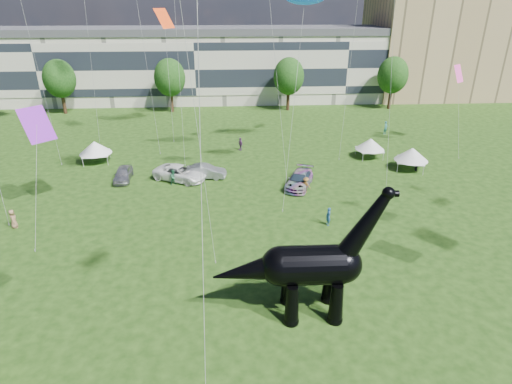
{
  "coord_description": "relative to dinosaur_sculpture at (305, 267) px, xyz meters",
  "views": [
    {
      "loc": [
        -2.08,
        -20.46,
        18.04
      ],
      "look_at": [
        -0.33,
        8.0,
        5.0
      ],
      "focal_mm": 30.0,
      "sensor_mm": 36.0,
      "label": 1
    }
  ],
  "objects": [
    {
      "name": "tree_mid_left",
      "position": [
        -14.17,
        52.34,
        2.97
      ],
      "size": [
        5.2,
        5.2,
        9.44
      ],
      "color": "#382314",
      "rests_on": "ground"
    },
    {
      "name": "ground",
      "position": [
        -2.17,
        -0.66,
        -3.33
      ],
      "size": [
        220.0,
        220.0,
        0.0
      ],
      "primitive_type": "plane",
      "color": "#16330C",
      "rests_on": "ground"
    },
    {
      "name": "dinosaur_sculpture",
      "position": [
        0.0,
        0.0,
        0.0
      ],
      "size": [
        10.73,
        2.97,
        8.81
      ],
      "rotation": [
        0.0,
        0.0,
        -0.01
      ],
      "color": "black",
      "rests_on": "ground"
    },
    {
      "name": "tree_mid_right",
      "position": [
        5.83,
        52.34,
        2.97
      ],
      "size": [
        5.2,
        5.2,
        9.44
      ],
      "color": "#382314",
      "rests_on": "ground"
    },
    {
      "name": "tree_far_right",
      "position": [
        23.83,
        52.34,
        2.97
      ],
      "size": [
        5.2,
        5.2,
        9.44
      ],
      "color": "#382314",
      "rests_on": "ground"
    },
    {
      "name": "tree_far_left",
      "position": [
        -32.17,
        52.34,
        2.97
      ],
      "size": [
        5.2,
        5.2,
        9.44
      ],
      "color": "#382314",
      "rests_on": "ground"
    },
    {
      "name": "car_silver",
      "position": [
        -15.9,
        22.2,
        -2.61
      ],
      "size": [
        1.85,
        4.27,
        1.43
      ],
      "primitive_type": "imported",
      "rotation": [
        0.0,
        0.0,
        0.04
      ],
      "color": "#AAAAAE",
      "rests_on": "ground"
    },
    {
      "name": "car_white",
      "position": [
        -9.8,
        21.89,
        -2.52
      ],
      "size": [
        6.37,
        4.96,
        1.61
      ],
      "primitive_type": "imported",
      "rotation": [
        0.0,
        0.0,
        1.11
      ],
      "color": "white",
      "rests_on": "ground"
    },
    {
      "name": "visitors",
      "position": [
        1.93,
        17.54,
        -2.46
      ],
      "size": [
        41.74,
        45.03,
        1.87
      ],
      "color": "#2B6D49",
      "rests_on": "ground"
    },
    {
      "name": "gazebo_left",
      "position": [
        -20.3,
        28.02,
        -1.5
      ],
      "size": [
        4.27,
        4.27,
        2.6
      ],
      "rotation": [
        0.0,
        0.0,
        0.16
      ],
      "color": "white",
      "rests_on": "ground"
    },
    {
      "name": "apartment_block",
      "position": [
        37.83,
        64.34,
        7.67
      ],
      "size": [
        28.0,
        18.0,
        22.0
      ],
      "primitive_type": "cube",
      "color": "tan",
      "rests_on": "ground"
    },
    {
      "name": "car_dark",
      "position": [
        2.77,
        19.35,
        -2.55
      ],
      "size": [
        4.02,
        5.79,
        1.56
      ],
      "primitive_type": "imported",
      "rotation": [
        0.0,
        0.0,
        -0.38
      ],
      "color": "#595960",
      "rests_on": "ground"
    },
    {
      "name": "gazebo_near",
      "position": [
        16.16,
        23.41,
        -1.5
      ],
      "size": [
        4.8,
        4.8,
        2.6
      ],
      "rotation": [
        0.0,
        0.0,
        -0.36
      ],
      "color": "silver",
      "rests_on": "ground"
    },
    {
      "name": "terrace_row",
      "position": [
        -10.17,
        61.34,
        2.67
      ],
      "size": [
        78.0,
        11.0,
        12.0
      ],
      "primitive_type": "cube",
      "color": "beige",
      "rests_on": "ground"
    },
    {
      "name": "gazebo_far",
      "position": [
        12.71,
        27.67,
        -1.62
      ],
      "size": [
        3.69,
        3.69,
        2.43
      ],
      "rotation": [
        0.0,
        0.0,
        0.06
      ],
      "color": "silver",
      "rests_on": "ground"
    },
    {
      "name": "car_grey",
      "position": [
        -7.11,
        22.34,
        -2.59
      ],
      "size": [
        4.66,
        2.17,
        1.48
      ],
      "primitive_type": "imported",
      "rotation": [
        0.0,
        0.0,
        1.43
      ],
      "color": "gray",
      "rests_on": "ground"
    }
  ]
}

